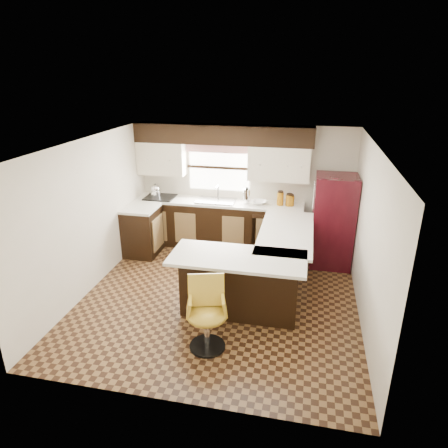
% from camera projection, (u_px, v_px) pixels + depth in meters
% --- Properties ---
extents(floor, '(4.40, 4.40, 0.00)m').
position_uv_depth(floor, '(220.00, 296.00, 6.32)').
color(floor, '#49301A').
rests_on(floor, ground).
extents(ceiling, '(4.40, 4.40, 0.00)m').
position_uv_depth(ceiling, '(219.00, 144.00, 5.45)').
color(ceiling, silver).
rests_on(ceiling, wall_back).
extents(wall_back, '(4.40, 0.00, 4.40)m').
position_uv_depth(wall_back, '(244.00, 186.00, 7.89)').
color(wall_back, beige).
rests_on(wall_back, floor).
extents(wall_front, '(4.40, 0.00, 4.40)m').
position_uv_depth(wall_front, '(170.00, 307.00, 3.88)').
color(wall_front, beige).
rests_on(wall_front, floor).
extents(wall_left, '(0.00, 4.40, 4.40)m').
position_uv_depth(wall_left, '(90.00, 216.00, 6.29)').
color(wall_left, beige).
rests_on(wall_left, floor).
extents(wall_right, '(0.00, 4.40, 4.40)m').
position_uv_depth(wall_right, '(369.00, 237.00, 5.47)').
color(wall_right, beige).
rests_on(wall_right, floor).
extents(base_cab_back, '(3.30, 0.60, 0.90)m').
position_uv_depth(base_cab_back, '(219.00, 225.00, 7.97)').
color(base_cab_back, black).
rests_on(base_cab_back, floor).
extents(base_cab_left, '(0.60, 0.70, 0.90)m').
position_uv_depth(base_cab_left, '(143.00, 232.00, 7.64)').
color(base_cab_left, black).
rests_on(base_cab_left, floor).
extents(counter_back, '(3.30, 0.60, 0.04)m').
position_uv_depth(counter_back, '(219.00, 202.00, 7.80)').
color(counter_back, silver).
rests_on(counter_back, base_cab_back).
extents(counter_left, '(0.60, 0.70, 0.04)m').
position_uv_depth(counter_left, '(141.00, 208.00, 7.47)').
color(counter_left, silver).
rests_on(counter_left, base_cab_left).
extents(soffit, '(3.40, 0.35, 0.36)m').
position_uv_depth(soffit, '(222.00, 134.00, 7.44)').
color(soffit, black).
rests_on(soffit, wall_back).
extents(upper_cab_left, '(0.94, 0.35, 0.64)m').
position_uv_depth(upper_cab_left, '(162.00, 158.00, 7.86)').
color(upper_cab_left, beige).
rests_on(upper_cab_left, wall_back).
extents(upper_cab_right, '(1.14, 0.35, 0.64)m').
position_uv_depth(upper_cab_right, '(279.00, 163.00, 7.41)').
color(upper_cab_right, beige).
rests_on(upper_cab_right, wall_back).
extents(window_pane, '(1.20, 0.02, 0.90)m').
position_uv_depth(window_pane, '(219.00, 168.00, 7.84)').
color(window_pane, white).
rests_on(window_pane, wall_back).
extents(valance, '(1.30, 0.06, 0.18)m').
position_uv_depth(valance, '(219.00, 148.00, 7.66)').
color(valance, '#D19B93').
rests_on(valance, wall_back).
extents(sink, '(0.75, 0.45, 0.03)m').
position_uv_depth(sink, '(216.00, 201.00, 7.78)').
color(sink, '#B2B2B7').
rests_on(sink, counter_back).
extents(dishwasher, '(0.58, 0.03, 0.78)m').
position_uv_depth(dishwasher, '(267.00, 235.00, 7.53)').
color(dishwasher, black).
rests_on(dishwasher, floor).
extents(cooktop, '(0.58, 0.50, 0.02)m').
position_uv_depth(cooktop, '(160.00, 197.00, 8.01)').
color(cooktop, black).
rests_on(cooktop, counter_back).
extents(peninsula_long, '(0.60, 1.95, 0.90)m').
position_uv_depth(peninsula_long, '(282.00, 259.00, 6.55)').
color(peninsula_long, black).
rests_on(peninsula_long, floor).
extents(peninsula_return, '(1.65, 0.60, 0.90)m').
position_uv_depth(peninsula_return, '(240.00, 285.00, 5.76)').
color(peninsula_return, black).
rests_on(peninsula_return, floor).
extents(counter_pen_long, '(0.84, 1.95, 0.04)m').
position_uv_depth(counter_pen_long, '(286.00, 232.00, 6.37)').
color(counter_pen_long, silver).
rests_on(counter_pen_long, peninsula_long).
extents(counter_pen_return, '(1.89, 0.84, 0.04)m').
position_uv_depth(counter_pen_return, '(238.00, 258.00, 5.51)').
color(counter_pen_return, silver).
rests_on(counter_pen_return, peninsula_return).
extents(refrigerator, '(0.71, 0.69, 1.67)m').
position_uv_depth(refrigerator, '(333.00, 221.00, 7.09)').
color(refrigerator, '#370910').
rests_on(refrigerator, floor).
extents(bar_chair, '(0.62, 0.62, 0.95)m').
position_uv_depth(bar_chair, '(207.00, 316.00, 4.99)').
color(bar_chair, gold).
rests_on(bar_chair, floor).
extents(kettle, '(0.19, 0.19, 0.26)m').
position_uv_depth(kettle, '(155.00, 190.00, 7.97)').
color(kettle, silver).
rests_on(kettle, cooktop).
extents(percolator, '(0.14, 0.14, 0.28)m').
position_uv_depth(percolator, '(247.00, 196.00, 7.64)').
color(percolator, silver).
rests_on(percolator, counter_back).
extents(mixing_bowl, '(0.29, 0.29, 0.07)m').
position_uv_depth(mixing_bowl, '(259.00, 202.00, 7.63)').
color(mixing_bowl, white).
rests_on(mixing_bowl, counter_back).
extents(canister_large, '(0.12, 0.12, 0.25)m').
position_uv_depth(canister_large, '(280.00, 199.00, 7.54)').
color(canister_large, '#9B5F0A').
rests_on(canister_large, counter_back).
extents(canister_med, '(0.14, 0.14, 0.21)m').
position_uv_depth(canister_med, '(289.00, 200.00, 7.51)').
color(canister_med, '#9B5F0A').
rests_on(canister_med, counter_back).
extents(canister_small, '(0.12, 0.12, 0.19)m').
position_uv_depth(canister_small, '(291.00, 201.00, 7.51)').
color(canister_small, '#9B5F0A').
rests_on(canister_small, counter_back).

